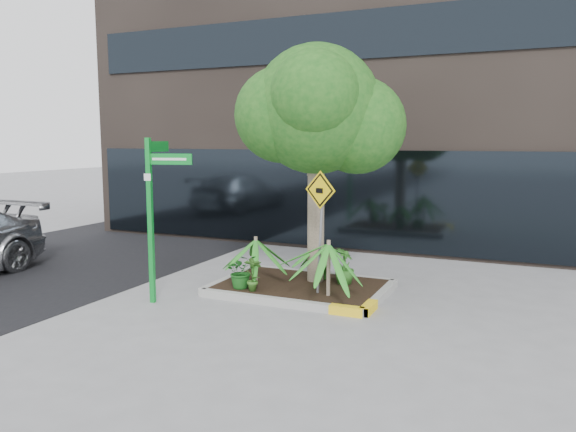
% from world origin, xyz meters
% --- Properties ---
extents(ground, '(80.00, 80.00, 0.00)m').
position_xyz_m(ground, '(0.00, 0.00, 0.00)').
color(ground, gray).
rests_on(ground, ground).
extents(asphalt_road, '(7.00, 80.00, 0.01)m').
position_xyz_m(asphalt_road, '(-6.50, 0.00, 0.01)').
color(asphalt_road, black).
rests_on(asphalt_road, ground).
extents(planter, '(3.35, 2.36, 0.15)m').
position_xyz_m(planter, '(0.23, 0.27, 0.10)').
color(planter, '#9E9E99').
rests_on(planter, ground).
extents(tree, '(3.24, 2.87, 4.86)m').
position_xyz_m(tree, '(0.36, 0.68, 3.55)').
color(tree, tan).
rests_on(tree, ground).
extents(palm_front, '(1.15, 1.15, 1.28)m').
position_xyz_m(palm_front, '(0.97, -0.27, 1.11)').
color(palm_front, tan).
rests_on(palm_front, ground).
extents(palm_left, '(1.01, 1.01, 1.12)m').
position_xyz_m(palm_left, '(-0.74, 0.19, 0.99)').
color(palm_left, tan).
rests_on(palm_left, ground).
extents(palm_back, '(0.87, 0.87, 0.97)m').
position_xyz_m(palm_back, '(0.43, 0.82, 0.87)').
color(palm_back, tan).
rests_on(palm_back, ground).
extents(shrub_a, '(0.83, 0.83, 0.65)m').
position_xyz_m(shrub_a, '(-0.73, -0.44, 0.48)').
color(shrub_a, '#175318').
rests_on(shrub_a, planter).
extents(shrub_b, '(0.45, 0.45, 0.70)m').
position_xyz_m(shrub_b, '(0.98, 0.66, 0.50)').
color(shrub_b, '#27621D').
rests_on(shrub_b, planter).
extents(shrub_c, '(0.40, 0.40, 0.66)m').
position_xyz_m(shrub_c, '(-0.42, -0.55, 0.48)').
color(shrub_c, '#33671F').
rests_on(shrub_c, planter).
extents(shrub_d, '(0.55, 0.55, 0.71)m').
position_xyz_m(shrub_d, '(0.48, 0.85, 0.50)').
color(shrub_d, '#215B1A').
rests_on(shrub_d, planter).
extents(street_sign_post, '(0.98, 0.88, 3.00)m').
position_xyz_m(street_sign_post, '(-1.95, -1.43, 1.86)').
color(street_sign_post, '#0D912B').
rests_on(street_sign_post, ground).
extents(cattle_sign, '(0.66, 0.25, 2.26)m').
position_xyz_m(cattle_sign, '(0.76, -0.14, 1.68)').
color(cattle_sign, slate).
rests_on(cattle_sign, ground).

